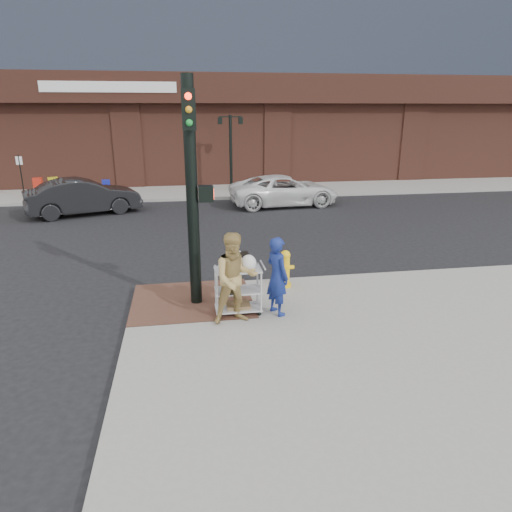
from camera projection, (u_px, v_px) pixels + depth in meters
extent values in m
plane|color=black|center=(221.00, 321.00, 10.06)|extent=(220.00, 220.00, 0.00)
cube|color=gray|center=(326.00, 158.00, 41.99)|extent=(65.00, 36.00, 0.15)
cube|color=brown|center=(192.00, 300.00, 10.77)|extent=(2.80, 2.40, 0.01)
cylinder|color=black|center=(231.00, 153.00, 24.73)|extent=(0.16, 0.16, 4.00)
cube|color=black|center=(230.00, 117.00, 24.14)|extent=(1.20, 0.06, 0.06)
cube|color=black|center=(220.00, 121.00, 24.12)|extent=(0.22, 0.22, 0.35)
cube|color=black|center=(241.00, 121.00, 24.29)|extent=(0.22, 0.22, 0.35)
cylinder|color=black|center=(22.00, 177.00, 22.46)|extent=(0.05, 0.05, 2.20)
cylinder|color=black|center=(192.00, 196.00, 9.92)|extent=(0.26, 0.26, 5.00)
cube|color=black|center=(206.00, 194.00, 9.95)|extent=(0.32, 0.28, 0.34)
cube|color=#FF260C|center=(213.00, 193.00, 9.97)|extent=(0.02, 0.18, 0.22)
cube|color=black|center=(189.00, 110.00, 9.10)|extent=(0.28, 0.18, 0.80)
imported|color=navy|center=(277.00, 276.00, 9.84)|extent=(0.65, 0.75, 1.75)
imported|color=tan|center=(235.00, 278.00, 9.42)|extent=(1.05, 0.87, 1.95)
imported|color=black|center=(83.00, 197.00, 19.97)|extent=(5.08, 3.19, 1.58)
imported|color=white|center=(284.00, 190.00, 21.86)|extent=(5.40, 2.84, 1.45)
cube|color=#B3B3B8|center=(238.00, 270.00, 9.81)|extent=(1.01, 0.56, 0.03)
cube|color=#B3B3B8|center=(238.00, 290.00, 9.96)|extent=(1.01, 0.56, 0.03)
cube|color=#B3B3B8|center=(238.00, 308.00, 10.08)|extent=(1.01, 0.56, 0.03)
cube|color=black|center=(243.00, 261.00, 9.82)|extent=(0.25, 0.16, 0.36)
cube|color=brown|center=(232.00, 288.00, 9.92)|extent=(0.34, 0.38, 0.09)
cube|color=brown|center=(238.00, 305.00, 10.07)|extent=(0.51, 0.40, 0.08)
cylinder|color=yellow|center=(285.00, 285.00, 11.61)|extent=(0.32, 0.32, 0.09)
cylinder|color=yellow|center=(285.00, 270.00, 11.49)|extent=(0.23, 0.23, 0.70)
sphere|color=yellow|center=(285.00, 255.00, 11.37)|extent=(0.25, 0.25, 0.25)
cylinder|color=yellow|center=(285.00, 268.00, 11.47)|extent=(0.45, 0.10, 0.10)
cube|color=red|center=(39.00, 188.00, 23.09)|extent=(0.45, 0.41, 1.00)
cube|color=gold|center=(54.00, 188.00, 22.73)|extent=(0.55, 0.52, 1.07)
cube|color=#172099|center=(107.00, 189.00, 23.12)|extent=(0.43, 0.41, 0.89)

